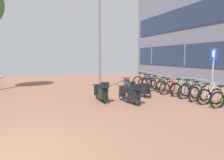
{
  "coord_description": "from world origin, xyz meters",
  "views": [
    {
      "loc": [
        0.65,
        -4.36,
        1.96
      ],
      "look_at": [
        3.09,
        2.21,
        1.21
      ],
      "focal_mm": 33.98,
      "sensor_mm": 36.0,
      "label": 1
    }
  ],
  "objects": [
    {
      "name": "bicycle_rack_07",
      "position": [
        7.43,
        6.31,
        0.34
      ],
      "size": [
        1.33,
        0.48,
        0.97
      ],
      "color": "black",
      "rests_on": "ground"
    },
    {
      "name": "ground",
      "position": [
        1.43,
        0.0,
        -0.02
      ],
      "size": [
        21.0,
        40.0,
        0.13
      ],
      "color": "#353530"
    },
    {
      "name": "scooter_extra",
      "position": [
        4.5,
        3.61,
        0.41
      ],
      "size": [
        0.56,
        1.74,
        0.92
      ],
      "color": "black",
      "rests_on": "ground"
    },
    {
      "name": "parking_sign",
      "position": [
        7.69,
        2.45,
        1.45
      ],
      "size": [
        0.4,
        0.07,
        2.33
      ],
      "color": "gray",
      "rests_on": "ground"
    },
    {
      "name": "bicycle_rack_00",
      "position": [
        7.58,
        1.75,
        0.34
      ],
      "size": [
        1.34,
        0.48,
        0.96
      ],
      "color": "black",
      "rests_on": "ground"
    },
    {
      "name": "bicycle_rack_09",
      "position": [
        7.51,
        7.61,
        0.34
      ],
      "size": [
        1.35,
        0.48,
        0.98
      ],
      "color": "black",
      "rests_on": "ground"
    },
    {
      "name": "lamp_post",
      "position": [
        4.37,
        7.82,
        3.5
      ],
      "size": [
        0.2,
        0.52,
        6.35
      ],
      "color": "slate",
      "rests_on": "ground"
    },
    {
      "name": "bicycle_rack_10",
      "position": [
        7.55,
        8.26,
        0.36
      ],
      "size": [
        1.45,
        0.48,
        1.02
      ],
      "color": "black",
      "rests_on": "ground"
    },
    {
      "name": "scooter_far",
      "position": [
        5.6,
        6.54,
        0.39
      ],
      "size": [
        0.84,
        1.63,
        0.78
      ],
      "color": "black",
      "rests_on": "ground"
    },
    {
      "name": "bicycle_rack_05",
      "position": [
        7.41,
        5.01,
        0.33
      ],
      "size": [
        1.3,
        0.48,
        0.92
      ],
      "color": "black",
      "rests_on": "ground"
    },
    {
      "name": "bicycle_rack_06",
      "position": [
        7.58,
        5.66,
        0.33
      ],
      "size": [
        1.31,
        0.48,
        0.94
      ],
      "color": "black",
      "rests_on": "ground"
    },
    {
      "name": "bicycle_rack_02",
      "position": [
        7.57,
        3.05,
        0.35
      ],
      "size": [
        1.41,
        0.48,
        1.0
      ],
      "color": "black",
      "rests_on": "ground"
    },
    {
      "name": "bicycle_rack_01",
      "position": [
        7.54,
        2.4,
        0.34
      ],
      "size": [
        1.32,
        0.48,
        0.97
      ],
      "color": "black",
      "rests_on": "ground"
    },
    {
      "name": "bicycle_rack_04",
      "position": [
        7.61,
        4.35,
        0.34
      ],
      "size": [
        1.35,
        0.48,
        0.98
      ],
      "color": "black",
      "rests_on": "ground"
    },
    {
      "name": "bicycle_rack_08",
      "position": [
        7.46,
        6.96,
        0.36
      ],
      "size": [
        1.41,
        0.48,
        1.02
      ],
      "color": "black",
      "rests_on": "ground"
    },
    {
      "name": "scooter_mid",
      "position": [
        5.63,
        4.9,
        0.37
      ],
      "size": [
        0.7,
        1.59,
        0.74
      ],
      "color": "black",
      "rests_on": "ground"
    },
    {
      "name": "scooter_near",
      "position": [
        3.44,
        4.43,
        0.42
      ],
      "size": [
        0.52,
        1.71,
        0.95
      ],
      "color": "black",
      "rests_on": "ground"
    },
    {
      "name": "bicycle_rack_03",
      "position": [
        7.62,
        3.7,
        0.35
      ],
      "size": [
        1.43,
        0.48,
        1.01
      ],
      "color": "black",
      "rests_on": "ground"
    }
  ]
}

